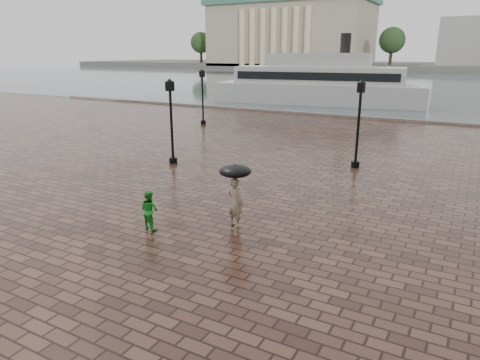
% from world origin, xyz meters
% --- Properties ---
extents(ground, '(300.00, 300.00, 0.00)m').
position_xyz_m(ground, '(0.00, 0.00, 0.00)').
color(ground, '#331D17').
rests_on(ground, ground).
extents(harbour_water, '(240.00, 240.00, 0.00)m').
position_xyz_m(harbour_water, '(0.00, 92.00, 0.00)').
color(harbour_water, '#434D51').
rests_on(harbour_water, ground).
extents(quay_edge, '(80.00, 0.60, 0.30)m').
position_xyz_m(quay_edge, '(0.00, 32.00, 0.00)').
color(quay_edge, slate).
rests_on(quay_edge, ground).
extents(far_shore, '(300.00, 60.00, 2.00)m').
position_xyz_m(far_shore, '(0.00, 160.00, 1.00)').
color(far_shore, '#4C4C47').
rests_on(far_shore, ground).
extents(museum, '(57.00, 32.50, 26.00)m').
position_xyz_m(museum, '(-55.00, 144.61, 13.91)').
color(museum, gray).
rests_on(museum, ground).
extents(far_trees, '(188.00, 8.00, 13.50)m').
position_xyz_m(far_trees, '(0.00, 138.00, 9.42)').
color(far_trees, '#2D2119').
rests_on(far_trees, ground).
extents(street_lamps, '(15.44, 12.44, 4.40)m').
position_xyz_m(street_lamps, '(-5.00, 15.33, 2.33)').
color(street_lamps, black).
rests_on(street_lamps, ground).
extents(adult_pedestrian, '(0.73, 0.56, 1.77)m').
position_xyz_m(adult_pedestrian, '(1.41, 3.87, 0.89)').
color(adult_pedestrian, gray).
rests_on(adult_pedestrian, ground).
extents(child_pedestrian, '(0.73, 0.60, 1.37)m').
position_xyz_m(child_pedestrian, '(-1.06, 2.26, 0.69)').
color(child_pedestrian, green).
rests_on(child_pedestrian, ground).
extents(ferry_near, '(24.64, 8.97, 7.90)m').
position_xyz_m(ferry_near, '(-8.53, 41.19, 2.37)').
color(ferry_near, silver).
rests_on(ferry_near, ground).
extents(umbrella, '(1.10, 1.10, 1.16)m').
position_xyz_m(umbrella, '(1.41, 3.87, 2.00)').
color(umbrella, black).
rests_on(umbrella, ground).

